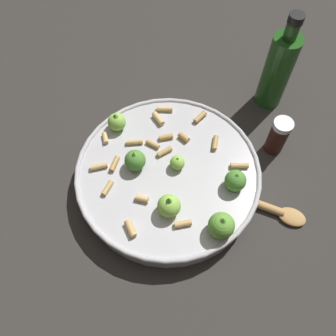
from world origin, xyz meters
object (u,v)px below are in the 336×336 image
Objects in this scene: cooking_pan at (169,176)px; wooden_spoon at (259,205)px; olive_oil_bottle at (278,70)px; pepper_shaker at (278,136)px.

wooden_spoon is at bearing -115.91° from cooking_pan.
cooking_pan is at bearing 64.09° from wooden_spoon.
pepper_shaker is at bearing 167.70° from olive_oil_bottle.
cooking_pan is 1.56× the size of olive_oil_bottle.
pepper_shaker is at bearing -78.95° from cooking_pan.
olive_oil_bottle is (0.13, -0.03, 0.05)m from pepper_shaker.
cooking_pan reaches higher than pepper_shaker.
pepper_shaker is 0.14m from wooden_spoon.
cooking_pan is at bearing 123.97° from olive_oil_bottle.
pepper_shaker is 0.47× the size of wooden_spoon.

